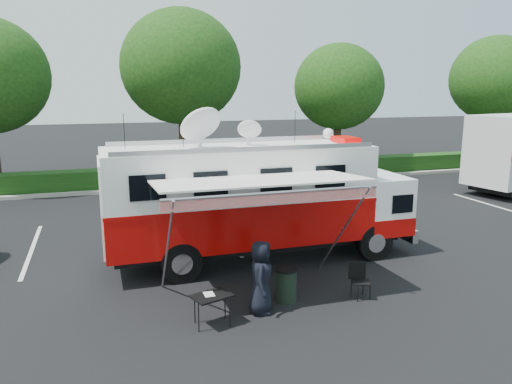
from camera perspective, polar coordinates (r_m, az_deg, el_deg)
ground_plane at (r=14.74m, az=0.60°, el=-7.63°), size 120.00×120.00×0.00m
back_border at (r=26.66m, az=-5.99°, el=11.99°), size 60.00×6.14×8.87m
stall_lines at (r=17.35m, az=-4.12°, el=-4.62°), size 24.12×5.50×0.01m
command_truck at (r=14.21m, az=0.32°, el=-0.72°), size 8.86×2.44×4.26m
awning at (r=11.42m, az=0.52°, el=0.86°), size 4.84×2.51×2.92m
person at (r=11.45m, az=0.56°, el=-13.57°), size 0.78×0.95×1.66m
folding_table at (r=10.67m, az=-5.07°, el=-11.86°), size 0.94×0.79×0.69m
folding_chair at (r=12.29m, az=11.69°, el=-9.47°), size 0.53×0.56×0.85m
trash_bin at (r=11.87m, az=3.46°, el=-10.52°), size 0.53×0.53×0.80m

